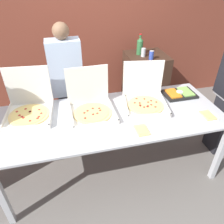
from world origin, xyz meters
The scene contains 14 objects.
ground_plane centered at (0.00, 0.00, 0.00)m, with size 16.00×16.00×0.00m, color slate.
brick_wall_behind centered at (0.00, 1.70, 1.40)m, with size 10.00×0.06×2.80m.
buffet_table centered at (0.00, 0.00, 0.77)m, with size 2.46×0.98×0.85m.
pizza_box_near_right centered at (-0.21, 0.12, 0.93)m, with size 0.48×0.50×0.47m.
pizza_box_far_left centered at (0.43, 0.13, 0.93)m, with size 0.55×0.56×0.47m.
pizza_box_far_right centered at (-0.87, 0.25, 0.93)m, with size 0.53×0.55×0.48m.
paper_plate_front_left centered at (1.01, -0.27, 0.86)m, with size 0.24×0.24×0.03m.
paper_plate_front_right centered at (0.22, -0.33, 0.86)m, with size 0.23×0.23×0.03m.
veggie_tray centered at (0.93, 0.23, 0.87)m, with size 0.39×0.28×0.05m.
sideboard_podium centered at (0.82, 1.10, 0.54)m, with size 0.61×0.58×1.07m.
soda_bottle centered at (0.72, 1.16, 1.20)m, with size 0.09×0.09×0.30m.
soda_can_silver centered at (0.74, 1.06, 1.13)m, with size 0.07×0.07×0.12m.
soda_can_colored centered at (0.81, 0.92, 1.13)m, with size 0.07×0.07×0.12m.
person_guest_cap centered at (-0.42, 0.69, 0.89)m, with size 0.40×0.22×1.70m.
Camera 1 is at (-0.47, -1.88, 2.25)m, focal length 35.00 mm.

